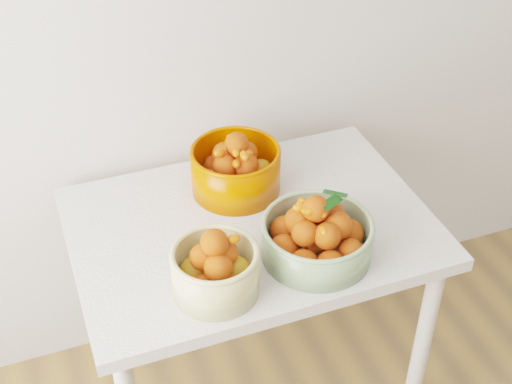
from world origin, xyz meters
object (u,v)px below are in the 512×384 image
(bowl_cream, at_px, (215,269))
(bowl_orange, at_px, (236,169))
(table, at_px, (251,248))
(bowl_green, at_px, (317,236))

(bowl_cream, xyz_separation_m, bowl_orange, (0.19, 0.38, 0.00))
(table, relative_size, bowl_green, 2.90)
(table, height_order, bowl_orange, bowl_orange)
(bowl_orange, bearing_deg, bowl_cream, -116.13)
(bowl_cream, bearing_deg, table, 51.35)
(table, distance_m, bowl_orange, 0.23)
(bowl_cream, relative_size, bowl_green, 0.83)
(table, height_order, bowl_green, bowl_green)
(bowl_green, bearing_deg, table, 122.27)
(table, height_order, bowl_cream, bowl_cream)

